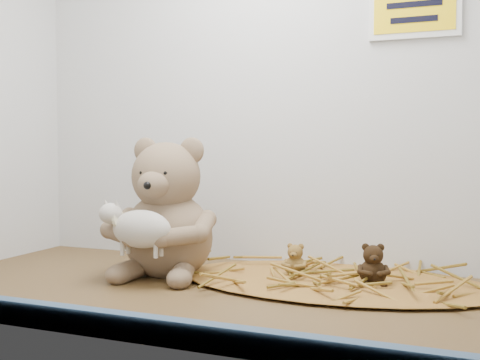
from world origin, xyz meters
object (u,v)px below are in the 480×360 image
at_px(main_teddy, 168,207).
at_px(mini_teddy_tan, 295,258).
at_px(toy_lamb, 142,229).
at_px(mini_teddy_brown, 373,262).

height_order(main_teddy, mini_teddy_tan, main_teddy).
xyz_separation_m(main_teddy, toy_lamb, (0.00, -0.10, -0.03)).
bearing_deg(mini_teddy_tan, toy_lamb, -149.20).
height_order(toy_lamb, mini_teddy_tan, toy_lamb).
bearing_deg(mini_teddy_tan, mini_teddy_brown, -11.53).
height_order(main_teddy, toy_lamb, main_teddy).
height_order(toy_lamb, mini_teddy_brown, toy_lamb).
distance_m(mini_teddy_tan, mini_teddy_brown, 0.16).
bearing_deg(toy_lamb, main_teddy, 90.00).
bearing_deg(toy_lamb, mini_teddy_brown, 19.10).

